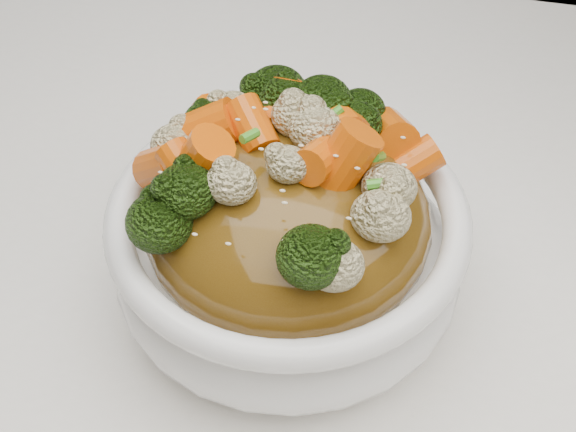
# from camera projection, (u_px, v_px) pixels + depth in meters

# --- Properties ---
(tablecloth) EXTENTS (1.20, 0.80, 0.04)m
(tablecloth) POSITION_uv_depth(u_px,v_px,m) (347.00, 360.00, 0.47)
(tablecloth) COLOR white
(tablecloth) RESTS_ON dining_table
(bowl) EXTENTS (0.25, 0.25, 0.08)m
(bowl) POSITION_uv_depth(u_px,v_px,m) (288.00, 252.00, 0.45)
(bowl) COLOR white
(bowl) RESTS_ON tablecloth
(sauce_base) EXTENTS (0.20, 0.20, 0.08)m
(sauce_base) POSITION_uv_depth(u_px,v_px,m) (288.00, 219.00, 0.43)
(sauce_base) COLOR #593B0F
(sauce_base) RESTS_ON bowl
(carrots) EXTENTS (0.20, 0.20, 0.04)m
(carrots) POSITION_uv_depth(u_px,v_px,m) (288.00, 140.00, 0.39)
(carrots) COLOR #D85707
(carrots) RESTS_ON sauce_base
(broccoli) EXTENTS (0.20, 0.20, 0.04)m
(broccoli) POSITION_uv_depth(u_px,v_px,m) (288.00, 142.00, 0.39)
(broccoli) COLOR black
(broccoli) RESTS_ON sauce_base
(cauliflower) EXTENTS (0.20, 0.20, 0.03)m
(cauliflower) POSITION_uv_depth(u_px,v_px,m) (288.00, 145.00, 0.39)
(cauliflower) COLOR beige
(cauliflower) RESTS_ON sauce_base
(scallions) EXTENTS (0.15, 0.15, 0.02)m
(scallions) POSITION_uv_depth(u_px,v_px,m) (288.00, 139.00, 0.39)
(scallions) COLOR #3B8E20
(scallions) RESTS_ON sauce_base
(sesame_seeds) EXTENTS (0.18, 0.18, 0.01)m
(sesame_seeds) POSITION_uv_depth(u_px,v_px,m) (288.00, 139.00, 0.39)
(sesame_seeds) COLOR beige
(sesame_seeds) RESTS_ON sauce_base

